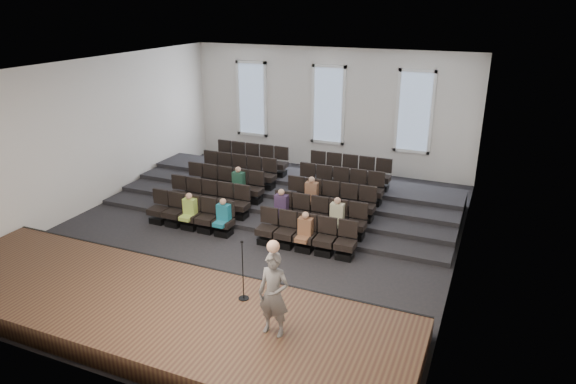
{
  "coord_description": "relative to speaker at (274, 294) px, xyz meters",
  "views": [
    {
      "loc": [
        6.63,
        -12.94,
        6.77
      ],
      "look_at": [
        0.94,
        0.5,
        1.27
      ],
      "focal_mm": 32.0,
      "sensor_mm": 36.0,
      "label": 1
    }
  ],
  "objects": [
    {
      "name": "seating_rows",
      "position": [
        -3.01,
        6.64,
        -0.7
      ],
      "size": [
        6.8,
        4.7,
        1.67
      ],
      "color": "black",
      "rests_on": "ground"
    },
    {
      "name": "ceiling",
      "position": [
        -3.01,
        5.1,
        3.63
      ],
      "size": [
        12.0,
        14.0,
        0.02
      ],
      "primitive_type": "cube",
      "color": "white",
      "rests_on": "ground"
    },
    {
      "name": "risers",
      "position": [
        -3.01,
        8.27,
        -1.19
      ],
      "size": [
        11.8,
        4.8,
        0.6
      ],
      "color": "black",
      "rests_on": "ground"
    },
    {
      "name": "stage_lip",
      "position": [
        -3.01,
        1.77,
        -1.13
      ],
      "size": [
        11.8,
        0.06,
        0.52
      ],
      "primitive_type": "cube",
      "color": "black",
      "rests_on": "ground"
    },
    {
      "name": "windows",
      "position": [
        -3.01,
        12.05,
        1.32
      ],
      "size": [
        8.44,
        0.1,
        3.24
      ],
      "color": "white",
      "rests_on": "wall_back"
    },
    {
      "name": "audience",
      "position": [
        -2.65,
        5.4,
        -0.58
      ],
      "size": [
        4.85,
        2.64,
        1.1
      ],
      "color": "#ACCF53",
      "rests_on": "seating_rows"
    },
    {
      "name": "wall_right",
      "position": [
        3.01,
        5.1,
        1.12
      ],
      "size": [
        0.04,
        14.0,
        5.0
      ],
      "primitive_type": "cube",
      "color": "silver",
      "rests_on": "ground"
    },
    {
      "name": "mic_stand",
      "position": [
        -1.14,
        0.87,
        -0.46
      ],
      "size": [
        0.24,
        0.24,
        1.44
      ],
      "color": "black",
      "rests_on": "stage"
    },
    {
      "name": "wall_back",
      "position": [
        -3.01,
        12.12,
        1.12
      ],
      "size": [
        12.0,
        0.04,
        5.0
      ],
      "primitive_type": "cube",
      "color": "silver",
      "rests_on": "ground"
    },
    {
      "name": "wall_front",
      "position": [
        -3.01,
        -1.92,
        1.12
      ],
      "size": [
        12.0,
        0.04,
        5.0
      ],
      "primitive_type": "cube",
      "color": "silver",
      "rests_on": "ground"
    },
    {
      "name": "speaker",
      "position": [
        0.0,
        0.0,
        0.0
      ],
      "size": [
        0.66,
        0.44,
        1.77
      ],
      "primitive_type": "imported",
      "rotation": [
        0.0,
        0.0,
        -0.03
      ],
      "color": "#615E5C",
      "rests_on": "stage"
    },
    {
      "name": "stage",
      "position": [
        -3.01,
        -0.0,
        -1.13
      ],
      "size": [
        11.8,
        3.6,
        0.5
      ],
      "primitive_type": "cube",
      "color": "#4E3721",
      "rests_on": "ground"
    },
    {
      "name": "wall_left",
      "position": [
        -9.03,
        5.1,
        1.12
      ],
      "size": [
        0.04,
        14.0,
        5.0
      ],
      "primitive_type": "cube",
      "color": "silver",
      "rests_on": "ground"
    },
    {
      "name": "ground",
      "position": [
        -3.01,
        5.1,
        -1.38
      ],
      "size": [
        14.0,
        14.0,
        0.0
      ],
      "primitive_type": "plane",
      "color": "black",
      "rests_on": "ground"
    }
  ]
}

